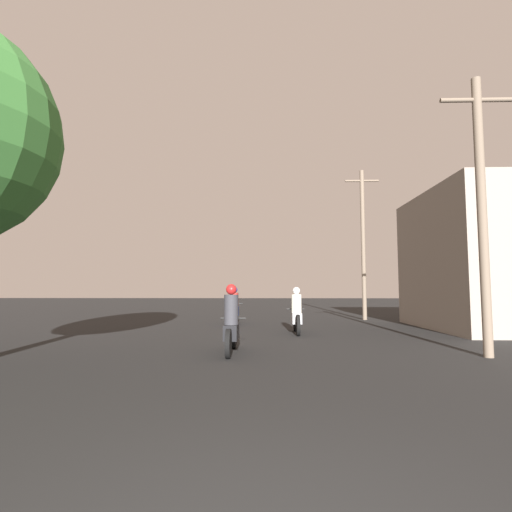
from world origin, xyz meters
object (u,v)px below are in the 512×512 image
Objects in this scene: motorcycle_blue at (235,309)px; motorcycle_silver at (296,315)px; motorcycle_black at (231,325)px; utility_pole_far at (363,241)px; utility_pole_near at (482,207)px; building_right_near at (500,260)px.

motorcycle_silver is at bearing -62.50° from motorcycle_blue.
motorcycle_blue is at bearing 99.78° from motorcycle_black.
motorcycle_silver is 0.29× the size of utility_pole_far.
utility_pole_near is 10.25m from utility_pole_far.
motorcycle_silver is 7.53m from utility_pole_far.
building_right_near is 1.00× the size of utility_pole_near.
utility_pole_far is at bearing 67.08° from motorcycle_black.
motorcycle_black is 0.33× the size of building_right_near.
building_right_near is 7.08m from utility_pole_near.
utility_pole_near is (-3.76, -5.95, 0.73)m from building_right_near.
utility_pole_far is (5.36, 9.85, 3.10)m from motorcycle_black.
motorcycle_black is 11.64m from utility_pole_far.
motorcycle_blue is 0.34× the size of building_right_near.
motorcycle_silver is at bearing 72.02° from motorcycle_black.
building_right_near is at bearing 57.73° from utility_pole_near.
utility_pole_near is at bearing 1.65° from motorcycle_black.
motorcycle_silver is 0.33× the size of utility_pole_near.
motorcycle_black is 0.28× the size of utility_pole_far.
motorcycle_blue is 10.21m from utility_pole_near.
motorcycle_silver is 0.96× the size of motorcycle_blue.
utility_pole_near is at bearing -49.58° from motorcycle_silver.
utility_pole_near is at bearing -58.75° from motorcycle_blue.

